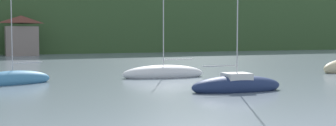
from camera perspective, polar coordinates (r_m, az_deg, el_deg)
name	(u,v)px	position (r m, az deg, el deg)	size (l,w,h in m)	color
shore_building_central	(22,36)	(97.96, -19.31, 3.46)	(7.11, 5.09, 8.87)	gray
sailboat_far_5	(163,74)	(42.34, -0.62, -1.44)	(8.72, 3.65, 9.28)	white
sailboat_far_7	(13,80)	(38.74, -20.38, -2.17)	(7.03, 3.85, 9.73)	teal
sailboat_mid_11	(237,86)	(32.02, 9.35, -3.05)	(7.50, 3.01, 10.69)	navy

